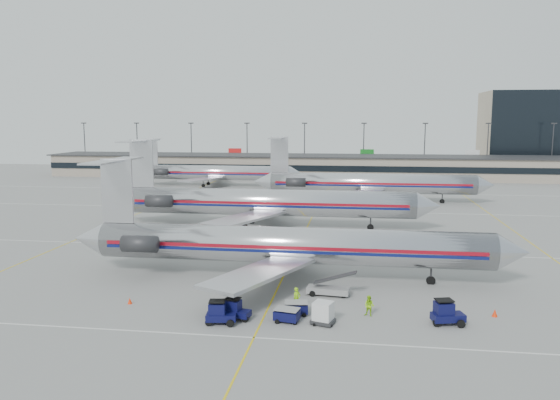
% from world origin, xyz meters
% --- Properties ---
extents(ground, '(260.00, 260.00, 0.00)m').
position_xyz_m(ground, '(0.00, 0.00, 0.00)').
color(ground, gray).
rests_on(ground, ground).
extents(apron_markings, '(160.00, 0.15, 0.02)m').
position_xyz_m(apron_markings, '(0.00, 10.00, 0.01)').
color(apron_markings, silver).
rests_on(apron_markings, ground).
extents(terminal, '(162.00, 17.00, 6.25)m').
position_xyz_m(terminal, '(0.00, 97.97, 3.16)').
color(terminal, gray).
rests_on(terminal, ground).
extents(light_mast_row, '(163.60, 0.40, 15.28)m').
position_xyz_m(light_mast_row, '(0.00, 112.00, 8.58)').
color(light_mast_row, '#38383D').
rests_on(light_mast_row, ground).
extents(distant_building, '(30.00, 20.00, 25.00)m').
position_xyz_m(distant_building, '(62.00, 128.00, 12.50)').
color(distant_building, tan).
rests_on(distant_building, ground).
extents(jet_foreground, '(46.16, 27.18, 12.08)m').
position_xyz_m(jet_foreground, '(-0.12, -2.45, 3.51)').
color(jet_foreground, silver).
rests_on(jet_foreground, ground).
extents(jet_second_row, '(50.19, 29.55, 13.14)m').
position_xyz_m(jet_second_row, '(-6.69, 23.90, 3.81)').
color(jet_second_row, silver).
rests_on(jet_second_row, ground).
extents(jet_third_row, '(46.88, 28.84, 12.82)m').
position_xyz_m(jet_third_row, '(9.09, 52.31, 3.72)').
color(jet_third_row, silver).
rests_on(jet_third_row, ground).
extents(jet_back_row, '(42.44, 26.11, 11.61)m').
position_xyz_m(jet_back_row, '(-27.57, 73.30, 3.37)').
color(jet_back_row, silver).
rests_on(jet_back_row, ground).
extents(tug_left, '(2.39, 1.55, 1.79)m').
position_xyz_m(tug_left, '(-2.21, -14.55, 0.81)').
color(tug_left, '#0A0C39').
rests_on(tug_left, ground).
extents(tug_center, '(2.48, 1.47, 1.91)m').
position_xyz_m(tug_center, '(-3.20, -15.70, 0.87)').
color(tug_center, '#0A0C39').
rests_on(tug_center, ground).
extents(tug_right, '(2.73, 1.84, 2.03)m').
position_xyz_m(tug_right, '(14.44, -13.31, 0.93)').
color(tug_right, '#0A0C39').
rests_on(tug_right, ground).
extents(cart_inner, '(2.14, 1.66, 1.09)m').
position_xyz_m(cart_inner, '(2.00, -14.47, 0.58)').
color(cart_inner, '#0A0C39').
rests_on(cart_inner, ground).
extents(cart_outer, '(2.05, 1.53, 1.07)m').
position_xyz_m(cart_outer, '(2.56, -12.68, 0.57)').
color(cart_outer, '#0A0C39').
rests_on(cart_outer, ground).
extents(uld_container, '(2.05, 1.86, 1.80)m').
position_xyz_m(uld_container, '(4.88, -14.54, 0.91)').
color(uld_container, '#2D2D30').
rests_on(uld_container, ground).
extents(belt_loader, '(4.62, 1.79, 2.40)m').
position_xyz_m(belt_loader, '(4.96, -7.32, 0.64)').
color(belt_loader, gray).
rests_on(belt_loader, ground).
extents(ramp_worker_near, '(0.84, 0.81, 1.94)m').
position_xyz_m(ramp_worker_near, '(2.46, -11.58, 0.97)').
color(ramp_worker_near, '#8ED514').
rests_on(ramp_worker_near, ground).
extents(ramp_worker_far, '(1.02, 0.92, 1.73)m').
position_xyz_m(ramp_worker_far, '(8.51, -12.27, 0.87)').
color(ramp_worker_far, '#99DF15').
rests_on(ramp_worker_far, ground).
extents(cone_right, '(0.60, 0.60, 0.63)m').
position_xyz_m(cone_right, '(18.68, -10.91, 0.31)').
color(cone_right, '#FD3008').
rests_on(cone_right, ground).
extents(cone_left, '(0.50, 0.50, 0.54)m').
position_xyz_m(cone_left, '(-12.17, -12.13, 0.27)').
color(cone_left, '#FD3008').
rests_on(cone_left, ground).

